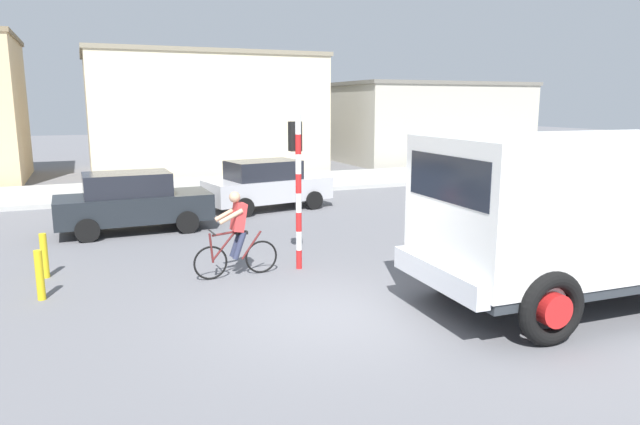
{
  "coord_description": "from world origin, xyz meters",
  "views": [
    {
      "loc": [
        -3.52,
        -8.13,
        3.42
      ],
      "look_at": [
        0.89,
        2.5,
        1.2
      ],
      "focal_mm": 31.93,
      "sensor_mm": 36.0,
      "label": 1
    }
  ],
  "objects_px": {
    "car_white_mid": "(133,201)",
    "bollard_far": "(44,256)",
    "truck_foreground": "(576,209)",
    "car_red_near": "(267,184)",
    "traffic_light_pole": "(297,170)",
    "cyclist": "(236,234)",
    "bollard_near": "(40,275)"
  },
  "relations": [
    {
      "from": "truck_foreground",
      "to": "traffic_light_pole",
      "type": "distance_m",
      "value": 5.28
    },
    {
      "from": "car_white_mid",
      "to": "bollard_near",
      "type": "bearing_deg",
      "value": -111.15
    },
    {
      "from": "truck_foreground",
      "to": "cyclist",
      "type": "height_order",
      "value": "truck_foreground"
    },
    {
      "from": "car_white_mid",
      "to": "bollard_near",
      "type": "height_order",
      "value": "car_white_mid"
    },
    {
      "from": "cyclist",
      "to": "car_white_mid",
      "type": "height_order",
      "value": "cyclist"
    },
    {
      "from": "traffic_light_pole",
      "to": "car_red_near",
      "type": "bearing_deg",
      "value": 78.16
    },
    {
      "from": "traffic_light_pole",
      "to": "truck_foreground",
      "type": "bearing_deg",
      "value": -47.02
    },
    {
      "from": "bollard_near",
      "to": "bollard_far",
      "type": "relative_size",
      "value": 1.0
    },
    {
      "from": "car_white_mid",
      "to": "bollard_near",
      "type": "relative_size",
      "value": 4.49
    },
    {
      "from": "cyclist",
      "to": "bollard_near",
      "type": "bearing_deg",
      "value": -179.3
    },
    {
      "from": "car_white_mid",
      "to": "truck_foreground",
      "type": "bearing_deg",
      "value": -53.68
    },
    {
      "from": "truck_foreground",
      "to": "car_red_near",
      "type": "relative_size",
      "value": 1.3
    },
    {
      "from": "car_red_near",
      "to": "car_white_mid",
      "type": "distance_m",
      "value": 4.64
    },
    {
      "from": "traffic_light_pole",
      "to": "bollard_near",
      "type": "xyz_separation_m",
      "value": [
        -4.88,
        -0.15,
        -1.62
      ]
    },
    {
      "from": "truck_foreground",
      "to": "bollard_far",
      "type": "height_order",
      "value": "truck_foreground"
    },
    {
      "from": "car_red_near",
      "to": "bollard_far",
      "type": "relative_size",
      "value": 4.7
    },
    {
      "from": "car_red_near",
      "to": "bollard_far",
      "type": "distance_m",
      "value": 8.34
    },
    {
      "from": "cyclist",
      "to": "bollard_far",
      "type": "distance_m",
      "value": 3.82
    },
    {
      "from": "car_white_mid",
      "to": "bollard_far",
      "type": "distance_m",
      "value": 4.24
    },
    {
      "from": "truck_foreground",
      "to": "traffic_light_pole",
      "type": "bearing_deg",
      "value": 132.98
    },
    {
      "from": "traffic_light_pole",
      "to": "bollard_far",
      "type": "height_order",
      "value": "traffic_light_pole"
    },
    {
      "from": "car_red_near",
      "to": "bollard_near",
      "type": "distance_m",
      "value": 9.32
    },
    {
      "from": "truck_foreground",
      "to": "cyclist",
      "type": "relative_size",
      "value": 3.18
    },
    {
      "from": "traffic_light_pole",
      "to": "bollard_near",
      "type": "relative_size",
      "value": 3.56
    },
    {
      "from": "bollard_far",
      "to": "truck_foreground",
      "type": "bearing_deg",
      "value": -31.04
    },
    {
      "from": "car_red_near",
      "to": "bollard_near",
      "type": "bearing_deg",
      "value": -132.48
    },
    {
      "from": "truck_foreground",
      "to": "car_white_mid",
      "type": "relative_size",
      "value": 1.36
    },
    {
      "from": "car_white_mid",
      "to": "bollard_far",
      "type": "xyz_separation_m",
      "value": [
        -1.98,
        -3.73,
        -0.37
      ]
    },
    {
      "from": "cyclist",
      "to": "car_red_near",
      "type": "xyz_separation_m",
      "value": [
        2.74,
        6.83,
        -0.05
      ]
    },
    {
      "from": "bollard_near",
      "to": "cyclist",
      "type": "bearing_deg",
      "value": 0.7
    },
    {
      "from": "cyclist",
      "to": "traffic_light_pole",
      "type": "height_order",
      "value": "traffic_light_pole"
    },
    {
      "from": "bollard_far",
      "to": "car_white_mid",
      "type": "bearing_deg",
      "value": 61.98
    }
  ]
}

